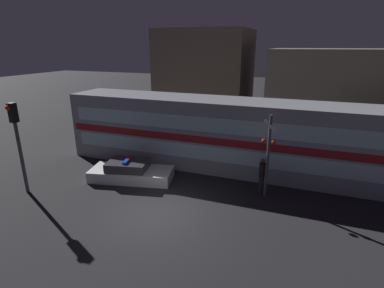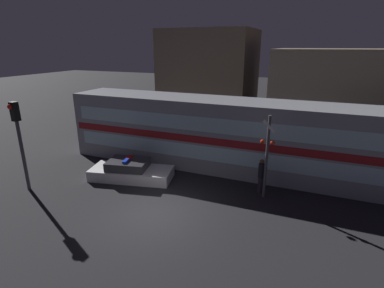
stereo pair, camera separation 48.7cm
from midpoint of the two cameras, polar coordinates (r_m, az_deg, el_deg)
The scene contains 8 objects.
ground_plane at distance 13.27m, azimuth -6.17°, elevation -13.15°, with size 120.00×120.00×0.00m, color black.
train at distance 16.98m, azimuth 11.97°, elevation 1.17°, with size 22.08×2.94×4.03m.
police_car at distance 16.53m, azimuth -10.77°, elevation -5.11°, with size 4.63×2.64×1.17m.
pedestrian at distance 15.00m, azimuth 13.90°, elevation -5.88°, with size 0.29×0.29×1.74m.
crossing_signal_near at distance 14.11m, azimuth 15.02°, elevation -1.92°, with size 0.65×0.30×3.98m.
traffic_light_corner at distance 16.24m, azimuth -29.37°, elevation 1.64°, with size 0.30×0.46×4.44m.
building_left at distance 26.56m, azimuth 3.87°, elevation 12.17°, with size 7.34×6.20×8.16m.
building_center at distance 23.65m, azimuth 26.04°, elevation 7.80°, with size 8.43×6.79×6.68m.
Camera 2 is at (5.80, -9.78, 6.90)m, focal length 28.00 mm.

